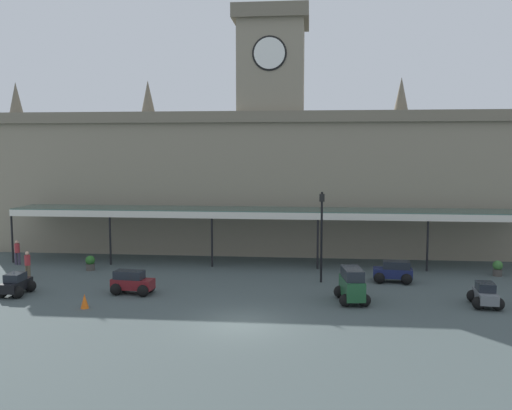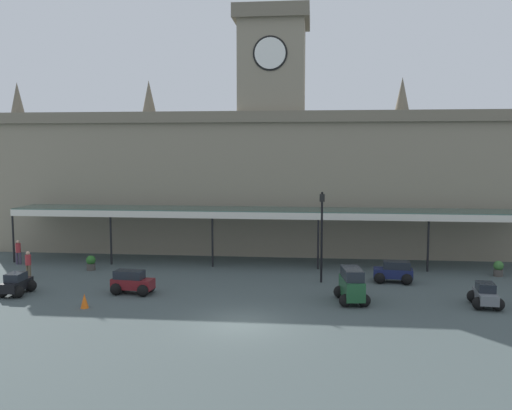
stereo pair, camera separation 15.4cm
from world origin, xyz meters
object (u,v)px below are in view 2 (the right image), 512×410
object	(u,v)px
car_maroon_estate	(132,283)
planter_near_kerb	(91,263)
car_green_van	(352,287)
pedestrian_crossing_forecourt	(18,251)
car_grey_sedan	(485,297)
car_black_sedan	(16,285)
pedestrian_near_entrance	(28,264)
car_navy_estate	(394,273)
traffic_cone	(84,301)
planter_by_canopy	(498,268)
victorian_lamppost	(322,227)

from	to	relation	value
car_maroon_estate	planter_near_kerb	bearing A→B (deg)	130.25
car_green_van	pedestrian_crossing_forecourt	size ratio (longest dim) A/B	1.49
planter_near_kerb	car_grey_sedan	bearing A→B (deg)	-14.65
car_black_sedan	car_green_van	xyz separation A→B (m)	(17.88, 0.34, 0.30)
pedestrian_near_entrance	car_navy_estate	bearing A→B (deg)	3.28
pedestrian_crossing_forecourt	traffic_cone	world-z (taller)	pedestrian_crossing_forecourt
car_black_sedan	pedestrian_crossing_forecourt	size ratio (longest dim) A/B	1.24
planter_near_kerb	planter_by_canopy	bearing A→B (deg)	2.14
victorian_lamppost	car_navy_estate	bearing A→B (deg)	5.81
car_green_van	car_navy_estate	distance (m)	5.32
pedestrian_crossing_forecourt	car_maroon_estate	bearing A→B (deg)	-33.09
pedestrian_near_entrance	planter_by_canopy	size ratio (longest dim) A/B	1.74
car_maroon_estate	pedestrian_near_entrance	xyz separation A→B (m)	(-7.42, 2.81, 0.34)
car_maroon_estate	planter_near_kerb	size ratio (longest dim) A/B	2.43
car_maroon_estate	victorian_lamppost	size ratio (longest dim) A/B	0.44
pedestrian_near_entrance	planter_by_canopy	world-z (taller)	pedestrian_near_entrance
car_black_sedan	car_grey_sedan	bearing A→B (deg)	0.58
car_navy_estate	victorian_lamppost	bearing A→B (deg)	-174.19
car_grey_sedan	pedestrian_crossing_forecourt	size ratio (longest dim) A/B	1.27
victorian_lamppost	planter_by_canopy	distance (m)	11.58
pedestrian_crossing_forecourt	planter_by_canopy	world-z (taller)	pedestrian_crossing_forecourt
car_maroon_estate	planter_near_kerb	xyz separation A→B (m)	(-4.57, 5.40, -0.07)
car_black_sedan	planter_near_kerb	bearing A→B (deg)	75.81
car_black_sedan	pedestrian_near_entrance	size ratio (longest dim) A/B	1.24
pedestrian_near_entrance	planter_by_canopy	distance (m)	28.79
car_maroon_estate	pedestrian_near_entrance	size ratio (longest dim) A/B	1.40
car_black_sedan	traffic_cone	world-z (taller)	car_black_sedan
car_black_sedan	traffic_cone	xyz separation A→B (m)	(4.71, -2.10, -0.14)
car_maroon_estate	planter_by_canopy	world-z (taller)	car_maroon_estate
pedestrian_near_entrance	pedestrian_crossing_forecourt	world-z (taller)	same
car_navy_estate	pedestrian_near_entrance	world-z (taller)	pedestrian_near_entrance
car_maroon_estate	car_green_van	world-z (taller)	car_green_van
car_navy_estate	planter_near_kerb	size ratio (longest dim) A/B	2.42
car_maroon_estate	planter_near_kerb	world-z (taller)	car_maroon_estate
victorian_lamppost	traffic_cone	distance (m)	13.71
car_maroon_estate	planter_by_canopy	bearing A→B (deg)	16.75
car_maroon_estate	car_green_van	size ratio (longest dim) A/B	0.93
traffic_cone	car_grey_sedan	bearing A→B (deg)	6.78
victorian_lamppost	car_maroon_estate	bearing A→B (deg)	-160.47
victorian_lamppost	pedestrian_near_entrance	bearing A→B (deg)	-177.33
car_green_van	car_navy_estate	xyz separation A→B (m)	(2.75, 4.55, -0.24)
car_grey_sedan	pedestrian_near_entrance	world-z (taller)	pedestrian_near_entrance
planter_near_kerb	car_maroon_estate	bearing A→B (deg)	-49.75
pedestrian_near_entrance	victorian_lamppost	size ratio (longest dim) A/B	0.31
pedestrian_crossing_forecourt	planter_by_canopy	size ratio (longest dim) A/B	1.74
car_navy_estate	planter_by_canopy	distance (m)	7.05
planter_near_kerb	victorian_lamppost	bearing A→B (deg)	-6.81
pedestrian_crossing_forecourt	planter_by_canopy	bearing A→B (deg)	-0.54
victorian_lamppost	car_black_sedan	bearing A→B (deg)	-164.78
traffic_cone	pedestrian_near_entrance	bearing A→B (deg)	136.22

